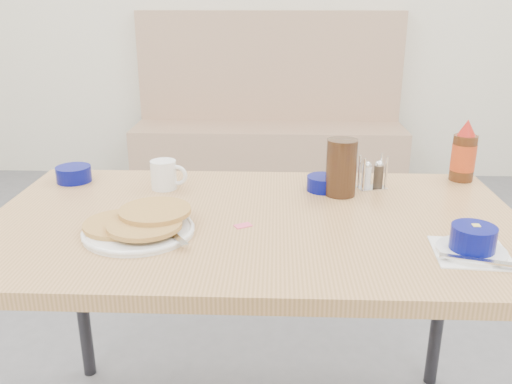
{
  "coord_description": "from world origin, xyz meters",
  "views": [
    {
      "loc": [
        0.05,
        -1.06,
        1.3
      ],
      "look_at": [
        0.0,
        0.29,
        0.82
      ],
      "focal_mm": 38.0,
      "sensor_mm": 36.0,
      "label": 1
    }
  ],
  "objects_px": {
    "amber_tumbler": "(341,168)",
    "butter_bowl": "(323,183)",
    "coffee_mug": "(165,174)",
    "condiment_caddy": "(372,177)",
    "dining_table": "(254,240)",
    "pancake_plate": "(140,225)",
    "grits_setting": "(473,242)",
    "creamer_bowl": "(74,174)",
    "syrup_bottle": "(464,154)",
    "booth_bench": "(269,137)"
  },
  "relations": [
    {
      "from": "amber_tumbler",
      "to": "butter_bowl",
      "type": "bearing_deg",
      "value": 142.3
    },
    {
      "from": "butter_bowl",
      "to": "coffee_mug",
      "type": "bearing_deg",
      "value": -179.68
    },
    {
      "from": "condiment_caddy",
      "to": "butter_bowl",
      "type": "bearing_deg",
      "value": 173.23
    },
    {
      "from": "dining_table",
      "to": "coffee_mug",
      "type": "bearing_deg",
      "value": 141.2
    },
    {
      "from": "condiment_caddy",
      "to": "dining_table",
      "type": "bearing_deg",
      "value": -159.63
    },
    {
      "from": "pancake_plate",
      "to": "grits_setting",
      "type": "distance_m",
      "value": 0.78
    },
    {
      "from": "grits_setting",
      "to": "creamer_bowl",
      "type": "xyz_separation_m",
      "value": [
        -1.07,
        0.47,
        -0.01
      ]
    },
    {
      "from": "amber_tumbler",
      "to": "syrup_bottle",
      "type": "height_order",
      "value": "syrup_bottle"
    },
    {
      "from": "pancake_plate",
      "to": "syrup_bottle",
      "type": "height_order",
      "value": "syrup_bottle"
    },
    {
      "from": "grits_setting",
      "to": "amber_tumbler",
      "type": "distance_m",
      "value": 0.46
    },
    {
      "from": "pancake_plate",
      "to": "grits_setting",
      "type": "relative_size",
      "value": 1.5
    },
    {
      "from": "coffee_mug",
      "to": "creamer_bowl",
      "type": "xyz_separation_m",
      "value": [
        -0.3,
        0.06,
        -0.02
      ]
    },
    {
      "from": "dining_table",
      "to": "coffee_mug",
      "type": "distance_m",
      "value": 0.37
    },
    {
      "from": "creamer_bowl",
      "to": "syrup_bottle",
      "type": "relative_size",
      "value": 0.55
    },
    {
      "from": "dining_table",
      "to": "creamer_bowl",
      "type": "xyz_separation_m",
      "value": [
        -0.58,
        0.28,
        0.09
      ]
    },
    {
      "from": "pancake_plate",
      "to": "creamer_bowl",
      "type": "xyz_separation_m",
      "value": [
        -0.3,
        0.38,
        0.0
      ]
    },
    {
      "from": "dining_table",
      "to": "amber_tumbler",
      "type": "distance_m",
      "value": 0.34
    },
    {
      "from": "booth_bench",
      "to": "creamer_bowl",
      "type": "height_order",
      "value": "booth_bench"
    },
    {
      "from": "condiment_caddy",
      "to": "coffee_mug",
      "type": "bearing_deg",
      "value": 166.95
    },
    {
      "from": "dining_table",
      "to": "syrup_bottle",
      "type": "distance_m",
      "value": 0.74
    },
    {
      "from": "dining_table",
      "to": "pancake_plate",
      "type": "bearing_deg",
      "value": -159.59
    },
    {
      "from": "coffee_mug",
      "to": "grits_setting",
      "type": "relative_size",
      "value": 0.61
    },
    {
      "from": "booth_bench",
      "to": "dining_table",
      "type": "relative_size",
      "value": 1.36
    },
    {
      "from": "pancake_plate",
      "to": "dining_table",
      "type": "bearing_deg",
      "value": 20.41
    },
    {
      "from": "coffee_mug",
      "to": "syrup_bottle",
      "type": "distance_m",
      "value": 0.93
    },
    {
      "from": "butter_bowl",
      "to": "syrup_bottle",
      "type": "xyz_separation_m",
      "value": [
        0.44,
        0.11,
        0.06
      ]
    },
    {
      "from": "creamer_bowl",
      "to": "amber_tumbler",
      "type": "distance_m",
      "value": 0.83
    },
    {
      "from": "dining_table",
      "to": "pancake_plate",
      "type": "xyz_separation_m",
      "value": [
        -0.28,
        -0.1,
        0.08
      ]
    },
    {
      "from": "grits_setting",
      "to": "creamer_bowl",
      "type": "relative_size",
      "value": 1.72
    },
    {
      "from": "amber_tumbler",
      "to": "condiment_caddy",
      "type": "bearing_deg",
      "value": 30.06
    },
    {
      "from": "creamer_bowl",
      "to": "dining_table",
      "type": "bearing_deg",
      "value": -25.83
    },
    {
      "from": "booth_bench",
      "to": "coffee_mug",
      "type": "relative_size",
      "value": 16.85
    },
    {
      "from": "pancake_plate",
      "to": "amber_tumbler",
      "type": "height_order",
      "value": "amber_tumbler"
    },
    {
      "from": "creamer_bowl",
      "to": "butter_bowl",
      "type": "relative_size",
      "value": 1.11
    },
    {
      "from": "booth_bench",
      "to": "grits_setting",
      "type": "relative_size",
      "value": 10.29
    },
    {
      "from": "dining_table",
      "to": "creamer_bowl",
      "type": "bearing_deg",
      "value": 154.17
    },
    {
      "from": "dining_table",
      "to": "butter_bowl",
      "type": "height_order",
      "value": "butter_bowl"
    },
    {
      "from": "grits_setting",
      "to": "condiment_caddy",
      "type": "bearing_deg",
      "value": 109.03
    },
    {
      "from": "booth_bench",
      "to": "butter_bowl",
      "type": "relative_size",
      "value": 19.59
    },
    {
      "from": "booth_bench",
      "to": "dining_table",
      "type": "height_order",
      "value": "booth_bench"
    },
    {
      "from": "booth_bench",
      "to": "pancake_plate",
      "type": "distance_m",
      "value": 2.69
    },
    {
      "from": "booth_bench",
      "to": "amber_tumbler",
      "type": "relative_size",
      "value": 11.46
    },
    {
      "from": "booth_bench",
      "to": "creamer_bowl",
      "type": "distance_m",
      "value": 2.37
    },
    {
      "from": "dining_table",
      "to": "coffee_mug",
      "type": "xyz_separation_m",
      "value": [
        -0.28,
        0.22,
        0.11
      ]
    },
    {
      "from": "dining_table",
      "to": "grits_setting",
      "type": "height_order",
      "value": "grits_setting"
    },
    {
      "from": "pancake_plate",
      "to": "creamer_bowl",
      "type": "height_order",
      "value": "same"
    },
    {
      "from": "creamer_bowl",
      "to": "butter_bowl",
      "type": "bearing_deg",
      "value": -3.96
    },
    {
      "from": "coffee_mug",
      "to": "butter_bowl",
      "type": "relative_size",
      "value": 1.16
    },
    {
      "from": "dining_table",
      "to": "coffee_mug",
      "type": "relative_size",
      "value": 12.42
    },
    {
      "from": "booth_bench",
      "to": "condiment_caddy",
      "type": "relative_size",
      "value": 18.67
    }
  ]
}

